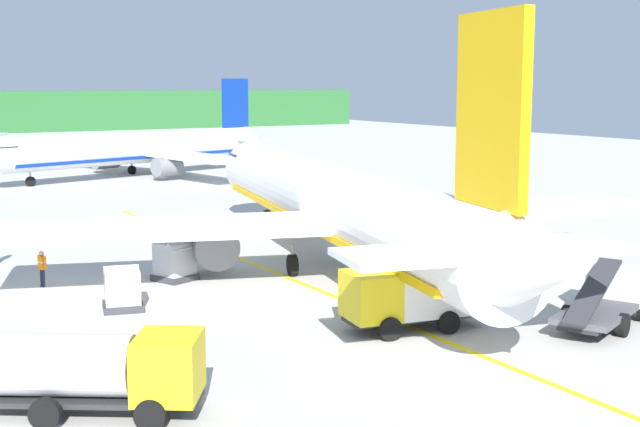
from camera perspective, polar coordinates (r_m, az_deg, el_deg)
airliner_foreground at (r=44.93m, az=1.05°, el=0.62°), size 34.42×41.36×11.90m
airliner_mid_apron at (r=91.71m, az=-11.78°, el=4.14°), size 34.22×28.60×9.97m
service_truck_fuel at (r=37.41m, az=18.36°, el=-4.88°), size 6.47×4.49×2.61m
service_truck_baggage at (r=26.49m, az=-14.45°, el=-9.72°), size 6.49×5.12×2.40m
service_truck_catering at (r=34.53m, az=6.24°, el=-5.03°), size 5.85×3.06×2.68m
cargo_container_near at (r=43.31m, az=-9.39°, el=-3.09°), size 2.23×2.23×1.99m
cargo_container_mid at (r=38.24m, az=-12.71°, el=-4.83°), size 1.99×1.99×1.85m
cargo_container_far at (r=42.89m, az=12.05°, el=-3.35°), size 2.12×2.12×1.87m
crew_marshaller at (r=43.35m, az=-17.60°, el=-3.25°), size 0.32×0.62×1.73m
apron_guide_line at (r=40.24m, az=0.51°, el=-5.23°), size 0.30×60.00×0.01m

